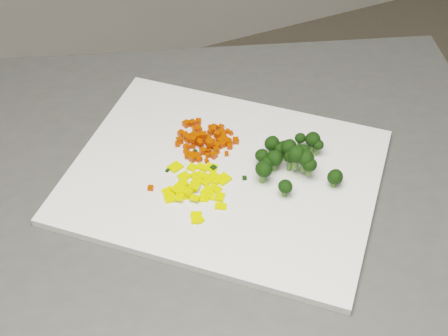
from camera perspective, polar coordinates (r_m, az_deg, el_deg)
name	(u,v)px	position (r m, az deg, el deg)	size (l,w,h in m)	color
counter_block	(207,326)	(1.32, -1.55, -14.22)	(0.95, 0.66, 0.90)	#454543
cutting_board	(224,175)	(0.94, 0.00, -0.69)	(0.45, 0.35, 0.01)	white
carrot_pile	(205,135)	(0.98, -1.74, 3.00)	(0.10, 0.10, 0.03)	#C12A02
pepper_pile	(190,187)	(0.91, -3.12, -1.70)	(0.12, 0.12, 0.02)	yellow
broccoli_pile	(299,160)	(0.92, 6.91, 0.76)	(0.12, 0.12, 0.06)	black
carrot_cube_0	(205,140)	(0.98, -1.72, 2.60)	(0.01, 0.01, 0.01)	#C12A02
carrot_cube_1	(203,151)	(0.96, -1.96, 1.53)	(0.01, 0.01, 0.01)	#C12A02
carrot_cube_2	(193,135)	(0.99, -2.85, 3.01)	(0.01, 0.01, 0.01)	#C12A02
carrot_cube_3	(192,123)	(1.02, -2.95, 4.10)	(0.01, 0.01, 0.01)	#C12A02
carrot_cube_4	(199,129)	(1.00, -2.34, 3.56)	(0.01, 0.01, 0.01)	#C12A02
carrot_cube_5	(227,141)	(0.98, 0.27, 2.47)	(0.01, 0.01, 0.01)	#C12A02
carrot_cube_6	(204,140)	(0.98, -1.86, 2.56)	(0.01, 0.01, 0.01)	#C12A02
carrot_cube_7	(229,142)	(0.98, 0.48, 2.35)	(0.01, 0.01, 0.01)	#C12A02
carrot_cube_8	(230,147)	(0.97, 0.59, 1.91)	(0.01, 0.01, 0.01)	#C12A02
carrot_cube_9	(214,128)	(1.01, -0.91, 3.70)	(0.01, 0.01, 0.01)	#C12A02
carrot_cube_10	(185,135)	(0.99, -3.55, 2.99)	(0.01, 0.01, 0.01)	#C12A02
carrot_cube_11	(198,122)	(1.02, -2.36, 4.26)	(0.01, 0.01, 0.01)	#C12A02
carrot_cube_12	(210,146)	(0.97, -1.29, 2.00)	(0.01, 0.01, 0.01)	#C12A02
carrot_cube_13	(194,138)	(0.98, -2.76, 2.76)	(0.01, 0.01, 0.01)	#C12A02
carrot_cube_14	(187,156)	(0.96, -3.41, 1.09)	(0.01, 0.01, 0.01)	#C12A02
carrot_cube_15	(213,129)	(1.00, -0.97, 3.58)	(0.01, 0.01, 0.01)	#C12A02
carrot_cube_16	(188,141)	(0.99, -3.29, 2.51)	(0.01, 0.01, 0.01)	#C12A02
carrot_cube_17	(197,136)	(0.98, -2.48, 2.94)	(0.01, 0.01, 0.01)	#C12A02
carrot_cube_18	(197,156)	(0.96, -2.46, 1.15)	(0.01, 0.01, 0.01)	#C12A02
carrot_cube_19	(186,124)	(1.01, -3.47, 4.04)	(0.01, 0.01, 0.01)	#C12A02
carrot_cube_20	(199,142)	(0.97, -2.26, 2.42)	(0.01, 0.01, 0.01)	#C12A02
carrot_cube_21	(181,133)	(1.00, -3.95, 3.19)	(0.01, 0.01, 0.01)	#C12A02
carrot_cube_22	(231,133)	(1.00, 0.64, 3.21)	(0.01, 0.01, 0.01)	#C12A02
carrot_cube_23	(216,150)	(0.97, -0.71, 1.65)	(0.01, 0.01, 0.01)	#C12A02
carrot_cube_24	(189,154)	(0.96, -3.26, 1.29)	(0.01, 0.01, 0.01)	#C12A02
carrot_cube_25	(214,144)	(0.98, -0.92, 2.22)	(0.01, 0.01, 0.01)	#C12A02
carrot_cube_26	(192,123)	(1.01, -2.92, 4.13)	(0.01, 0.01, 0.01)	#C12A02
carrot_cube_27	(195,129)	(1.00, -2.65, 3.54)	(0.01, 0.01, 0.01)	#C12A02
carrot_cube_28	(181,133)	(1.00, -3.95, 3.24)	(0.01, 0.01, 0.01)	#C12A02
carrot_cube_29	(214,130)	(0.99, -0.94, 3.51)	(0.01, 0.01, 0.01)	#C12A02
carrot_cube_30	(188,138)	(0.99, -3.32, 2.79)	(0.01, 0.01, 0.01)	#C12A02
carrot_cube_31	(199,159)	(0.95, -2.31, 0.81)	(0.01, 0.01, 0.01)	#C12A02
carrot_cube_32	(209,142)	(0.97, -1.35, 2.41)	(0.01, 0.01, 0.01)	#C12A02
carrot_cube_33	(228,131)	(1.00, 0.34, 3.37)	(0.01, 0.01, 0.01)	#C12A02
carrot_cube_34	(189,139)	(0.99, -3.19, 2.68)	(0.01, 0.01, 0.01)	#C12A02
carrot_cube_35	(188,147)	(0.97, -3.29, 1.93)	(0.01, 0.01, 0.01)	#C12A02
carrot_cube_36	(227,154)	(0.96, 0.23, 1.31)	(0.01, 0.01, 0.01)	#C12A02
carrot_cube_37	(217,151)	(0.97, -0.62, 1.55)	(0.01, 0.01, 0.01)	#C12A02
carrot_cube_38	(210,127)	(1.01, -1.26, 3.74)	(0.01, 0.01, 0.01)	#C12A02
carrot_cube_39	(222,132)	(1.00, -0.18, 3.31)	(0.01, 0.01, 0.01)	#C12A02
carrot_cube_40	(211,132)	(1.00, -1.21, 3.31)	(0.01, 0.01, 0.01)	#C12A02
carrot_cube_41	(224,138)	(0.99, 0.00, 2.73)	(0.01, 0.01, 0.01)	#C12A02
carrot_cube_42	(205,139)	(0.99, -1.79, 2.71)	(0.01, 0.01, 0.01)	#C12A02
carrot_cube_43	(221,141)	(0.98, -0.32, 2.48)	(0.01, 0.01, 0.01)	#C12A02
carrot_cube_44	(180,141)	(0.98, -4.08, 2.52)	(0.01, 0.01, 0.01)	#C12A02
carrot_cube_45	(217,134)	(0.98, -0.61, 3.10)	(0.01, 0.01, 0.01)	#C12A02
carrot_cube_46	(217,146)	(0.97, -0.67, 2.03)	(0.01, 0.01, 0.01)	#C12A02
carrot_cube_47	(237,142)	(0.98, 1.17, 2.43)	(0.01, 0.01, 0.01)	#C12A02
carrot_cube_48	(198,142)	(0.98, -2.38, 2.40)	(0.01, 0.01, 0.01)	#C12A02
carrot_cube_49	(228,140)	(0.98, 0.41, 2.54)	(0.01, 0.01, 0.01)	#C12A02
carrot_cube_50	(199,130)	(1.00, -2.27, 3.45)	(0.01, 0.01, 0.01)	#C12A02
carrot_cube_51	(193,146)	(0.98, -2.83, 2.02)	(0.01, 0.01, 0.01)	#C12A02
carrot_cube_52	(195,138)	(0.98, -2.66, 2.71)	(0.01, 0.01, 0.01)	#C12A02
carrot_cube_53	(204,135)	(0.98, -1.86, 3.02)	(0.01, 0.01, 0.01)	#C12A02
carrot_cube_54	(208,151)	(0.97, -1.45, 1.60)	(0.01, 0.01, 0.01)	#C12A02
carrot_cube_55	(208,155)	(0.96, -1.52, 1.16)	(0.01, 0.01, 0.01)	#C12A02
carrot_cube_56	(229,146)	(0.97, 0.50, 1.98)	(0.01, 0.01, 0.01)	#C12A02
carrot_cube_57	(192,158)	(0.95, -2.90, 0.90)	(0.01, 0.01, 0.01)	#C12A02
carrot_cube_58	(224,143)	(0.98, -0.04, 2.26)	(0.01, 0.01, 0.01)	#C12A02
carrot_cube_59	(223,136)	(0.99, -0.09, 2.97)	(0.01, 0.01, 0.01)	#C12A02
carrot_cube_60	(213,141)	(0.98, -0.98, 2.46)	(0.01, 0.01, 0.01)	#C12A02
carrot_cube_61	(201,144)	(0.98, -2.10, 2.20)	(0.01, 0.01, 0.01)	#C12A02
carrot_cube_62	(186,147)	(0.98, -3.51, 1.97)	(0.01, 0.01, 0.01)	#C12A02
carrot_cube_63	(221,128)	(1.01, -0.27, 3.72)	(0.01, 0.01, 0.01)	#C12A02
carrot_cube_64	(209,143)	(0.96, -1.36, 2.28)	(0.01, 0.01, 0.01)	#C12A02
carrot_cube_65	(207,161)	(0.95, -1.60, 0.65)	(0.01, 0.01, 0.01)	#C12A02
carrot_cube_66	(214,155)	(0.96, -0.95, 1.18)	(0.01, 0.01, 0.01)	#C12A02
carrot_cube_67	(199,136)	(0.98, -2.28, 2.94)	(0.01, 0.01, 0.01)	#C12A02
carrot_cube_68	(236,141)	(0.98, 1.07, 2.52)	(0.01, 0.01, 0.01)	#C12A02
carrot_cube_69	(218,137)	(0.99, -0.55, 2.87)	(0.01, 0.01, 0.01)	#C12A02
carrot_cube_70	(200,143)	(0.97, -2.17, 2.26)	(0.01, 0.01, 0.01)	#C12A02
carrot_cube_71	(177,144)	(0.98, -4.28, 2.20)	(0.01, 0.01, 0.01)	#C12A02
carrot_cube_72	(192,155)	(0.96, -2.96, 1.18)	(0.01, 0.01, 0.01)	#C12A02
carrot_cube_73	(186,151)	(0.97, -3.47, 1.52)	(0.01, 0.01, 0.01)	#C12A02
carrot_cube_74	(209,138)	(0.98, -1.42, 2.73)	(0.01, 0.01, 0.01)	#C12A02
carrot_cube_75	(206,138)	(0.99, -1.66, 2.77)	(0.01, 0.01, 0.01)	#C12A02
carrot_cube_76	(194,134)	(0.99, -2.74, 3.08)	(0.01, 0.01, 0.01)	#C12A02
carrot_cube_77	(222,145)	(0.98, -0.22, 2.14)	(0.01, 0.01, 0.01)	#C12A02
carrot_cube_78	(193,140)	(0.97, -2.84, 2.62)	(0.01, 0.01, 0.01)	#C12A02
pepper_chunk_0	(195,198)	(0.89, -2.69, -2.75)	(0.01, 0.01, 0.00)	yellow
pepper_chunk_1	(184,177)	(0.93, -3.66, -0.78)	(0.02, 0.01, 0.00)	yellow
pepper_chunk_2	(185,192)	(0.90, -3.55, -2.18)	(0.02, 0.01, 0.00)	yellow
pepper_chunk_3	(207,193)	(0.91, -1.55, -2.32)	(0.01, 0.02, 0.00)	yellow
pepper_chunk_4	(216,180)	(0.92, -0.78, -1.09)	(0.01, 0.02, 0.00)	yellow
pepper_chunk_5	(179,189)	(0.91, -4.18, -1.92)	(0.02, 0.02, 0.00)	yellow
pepper_chunk_6	(196,218)	(0.87, -2.54, -4.57)	(0.02, 0.02, 0.00)	yellow
pepper_chunk_7	(197,176)	(0.93, -2.46, -0.73)	(0.02, 0.02, 0.00)	yellow
pepper_chunk_8	(192,168)	(0.94, -2.91, 0.04)	(0.01, 0.01, 0.00)	yellow
pepper_chunk_9	(208,190)	(0.91, -1.44, -2.07)	(0.02, 0.02, 0.00)	yellow
pepper_chunk_10	(180,197)	(0.90, -4.09, -2.64)	(0.01, 0.01, 0.00)	yellow
pepper_chunk_11	(221,206)	(0.89, -0.30, -3.53)	(0.02, 0.01, 0.00)	yellow
pepper_chunk_12	(212,189)	(0.91, -1.07, -1.97)	(0.02, 0.01, 0.00)	yellow
pepper_chunk_13	(223,179)	(0.92, -0.08, -1.04)	(0.02, 0.02, 0.00)	yellow
pepper_chunk_14	(209,197)	(0.90, -1.38, -2.68)	(0.01, 0.01, 0.00)	yellow
pepper_chunk_15	(187,191)	(0.90, -3.38, -2.12)	(0.02, 0.01, 0.00)	yellow
pepper_chunk_16	(204,198)	(0.90, -1.84, -2.79)	(0.01, 0.01, 0.00)	yellow
pepper_chunk_17	(183,184)	(0.92, -3.75, -1.43)	(0.01, 0.01, 0.00)	yellow
pepper_chunk_18	(212,168)	(0.94, -1.13, 0.03)	(0.02, 0.02, 0.00)	yellow
pepper_chunk_19	(175,167)	(0.95, -4.47, 0.09)	(0.02, 0.02, 0.00)	yellow
pepper_chunk_20	(169,192)	(0.91, -5.10, -2.24)	(0.02, 0.02, 0.00)	yellow
pepper_chunk_21	(169,198)	(0.90, -5.02, -2.74)	(0.01, 0.02, 0.00)	yellow
pepper_chunk_22	(207,177)	(0.93, -1.57, -0.85)	(0.02, 0.01, 0.00)	yellow
pepper_chunk_23	(196,182)	(0.92, -2.54, -1.26)	(0.02, 0.01, 0.00)	yellow
pepper_chunk_24	(202,167)	(0.94, -1.98, 0.06)	(0.02, 0.01, 0.00)	yellow
pepper_chunk_25	(216,189)	(0.91, -0.72, -1.97)	(0.01, 0.01, 0.00)	yellow
pepper_chunk_26	(213,176)	(0.93, -1.00, -0.75)	(0.01, 0.02, 0.00)	yellow
pepper_chunk_27	(207,182)	(0.92, -1.54, -1.25)	(0.02, 0.01, 0.00)	yellow
pepper_chunk_28	(183,195)	(0.90, -3.77, -2.48)	(0.02, 0.01, 0.00)	yellow
pepper_chunk_29	(198,218)	(0.87, -2.44, -4.61)	(0.02, 0.01, 0.00)	yellow
pepper_chunk_30	(194,186)	(0.91, -2.73, -1.70)	(0.01, 0.02, 0.00)	yellow
pepper_chunk_31	(220,197)	(0.90, -0.40, -2.68)	(0.02, 0.01, 0.00)	yellow
broccoli_floret_0	(296,159)	(0.92, 6.57, 0.86)	(0.04, 0.04, 0.04)	black
broccoli_floret_1	(312,144)	(0.97, 8.04, 2.18)	(0.03, 0.03, 0.04)	black
broccoli_floret_2	(308,160)	(0.93, 7.72, 0.72)	(0.02, 0.02, 0.02)	black
broccoli_floret_3	(304,162)	(0.92, 7.33, 0.56)	(0.03, 0.03, 0.04)	black
broccoli_floret_4	(271,147)	(0.96, 4.35, 1.96)	(0.03, 0.03, 0.03)	black
broccoli_floret_5	(267,166)	(0.93, 3.95, 0.23)	(0.02, 0.02, 0.03)	black
broccoli_floret_6	(303,154)	(0.95, 7.22, 1.23)	(0.03, 0.03, 0.03)	black
broccoli_floret_7	(283,150)	(0.96, 5.44, 1.63)	(0.02, 0.02, 0.03)	black
broccoli_floret_8	(290,161)	(0.94, 6.02, 0.60)	(0.03, 0.03, 0.03)	black
broccoli_floret_9	(274,161)	(0.93, 4.58, 0.60)	(0.03, 0.03, 0.03)	black
broccoli_floret_10	(309,168)	(0.92, 7.78, 0.05)	(0.03, 0.03, 0.03)	black
broccoli_floret_11	(261,159)	(0.94, 3.42, 0.86)	(0.03, 0.03, 0.03)	black
broccoli_floret_12	(312,142)	(0.97, 8.05, 2.35)	(0.03, 0.03, 0.03)	black
broccoli_floret_13	(300,141)	(0.97, 6.92, 2.43)	(0.02, 0.02, 0.03)	black
broccoli_floret_14	(288,151)	(0.95, 5.86, 1.55)	(0.04, 0.04, 0.04)	black
broccoli_floret_15	(287,153)	(0.95, 5.78, 1.37)	(0.02, 0.02, 0.03)	black
broccoli_floret_16	(280,152)	(0.95, 5.10, 1.46)	(0.02, 0.02, 0.03)	black
broccoli_floret_17	(263,173)	(0.91, 3.57, -0.46)	(0.03, 0.03, 0.04)	black
broccoli_floret_18	(317,148)	(0.97, 8.51, 1.81)	(0.02, 0.02, 0.03)	black
broccoli_floret_19	(285,189)	(0.90, 5.56, -1.92)	(0.03, 0.03, 0.03)	black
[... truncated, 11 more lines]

